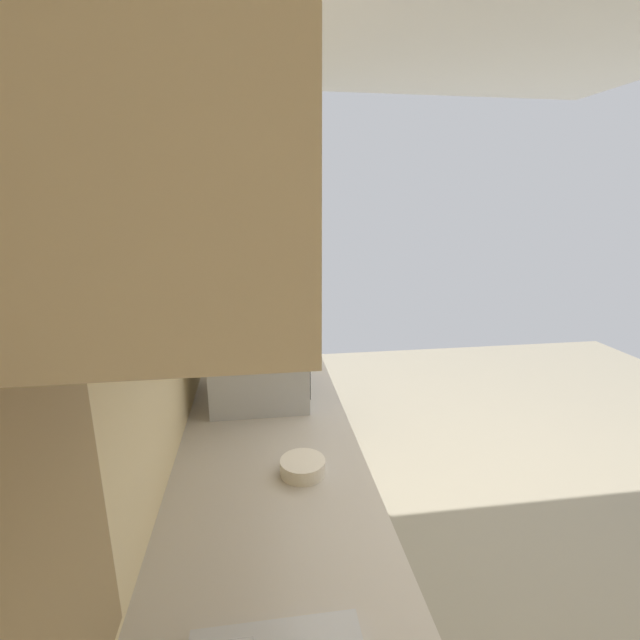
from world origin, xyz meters
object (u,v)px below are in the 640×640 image
(oven_range, at_px, (263,371))
(microwave, at_px, (260,362))
(kettle, at_px, (282,341))
(bowl, at_px, (303,466))

(oven_range, distance_m, microwave, 1.46)
(oven_range, distance_m, kettle, 0.98)
(microwave, relative_size, bowl, 3.44)
(microwave, xyz_separation_m, bowl, (-0.63, -0.13, -0.12))
(oven_range, distance_m, bowl, 2.03)
(bowl, xyz_separation_m, kettle, (1.14, 0.00, 0.05))
(microwave, bearing_deg, kettle, -13.72)
(bowl, distance_m, kettle, 1.14)
(microwave, xyz_separation_m, kettle, (0.52, -0.13, -0.07))
(oven_range, xyz_separation_m, kettle, (-0.83, -0.11, 0.51))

